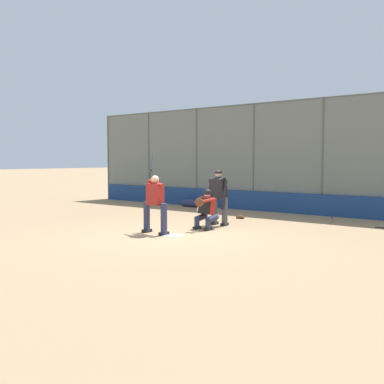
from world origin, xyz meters
name	(u,v)px	position (x,y,z in m)	size (l,w,h in m)	color
ground_plane	(174,236)	(0.00, 0.00, 0.00)	(160.00, 160.00, 0.00)	#9E7F5B
home_plate_marker	(174,236)	(0.00, 0.00, 0.01)	(0.43, 0.43, 0.01)	white
backstop_fence	(286,154)	(0.00, -6.41, 2.13)	(19.12, 0.08, 4.08)	#515651
padding_wall	(284,203)	(0.00, -6.31, 0.36)	(18.66, 0.18, 0.73)	navy
batter_at_plate	(155,202)	(0.60, 0.03, 0.83)	(0.93, 0.70, 2.07)	#2D334C
catcher_behind_plate	(206,208)	(0.00, -1.39, 0.58)	(0.59, 0.69, 1.12)	#2D334C
umpire_home	(219,196)	(0.13, -2.23, 0.86)	(0.65, 0.41, 1.61)	#4C4C51
spare_bat_near_backstop	(331,220)	(-2.19, -5.14, 0.03)	(0.34, 0.87, 0.07)	black
fielding_glove_on_dirt	(240,217)	(0.40, -3.91, 0.05)	(0.29, 0.22, 0.10)	#56331E
equipment_bag_dugout_side	(195,203)	(3.74, -5.82, 0.16)	(1.38, 0.31, 0.31)	navy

